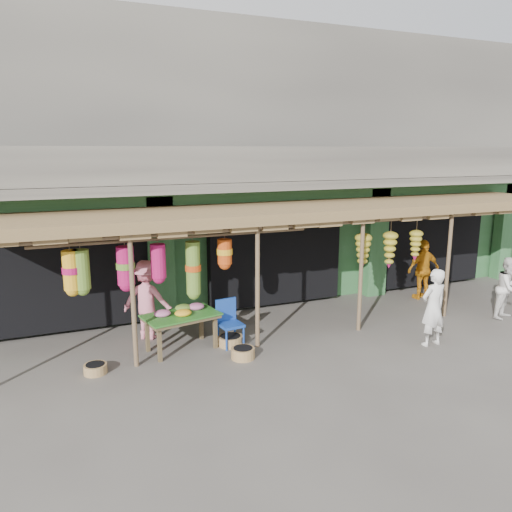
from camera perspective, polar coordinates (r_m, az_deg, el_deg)
name	(u,v)px	position (r m, az deg, el deg)	size (l,w,h in m)	color
ground	(316,333)	(11.39, 6.82, -8.74)	(80.00, 80.00, 0.00)	#514C47
building	(238,172)	(15.08, -2.08, 9.58)	(16.40, 6.80, 7.00)	gray
awning	(295,215)	(11.38, 4.48, 4.71)	(14.00, 2.70, 2.79)	brown
flower_table	(181,316)	(10.33, -8.55, -6.78)	(1.63, 1.14, 0.89)	brown
blue_chair	(229,320)	(10.54, -3.14, -7.29)	(0.52, 0.53, 0.97)	#1840A2
basket_left	(95,369)	(9.84, -17.88, -12.18)	(0.42, 0.42, 0.18)	#956943
basket_mid	(230,341)	(10.64, -2.94, -9.63)	(0.53, 0.53, 0.20)	olive
basket_right	(243,353)	(10.01, -1.50, -11.04)	(0.47, 0.47, 0.21)	olive
person_front	(433,307)	(11.04, 19.59, -5.55)	(0.60, 0.39, 1.65)	white
person_right	(509,288)	(13.51, 26.90, -3.28)	(0.73, 0.57, 1.51)	white
person_vendor	(423,269)	(14.34, 18.58, -1.47)	(0.97, 0.40, 1.65)	orange
person_shopper	(147,300)	(11.02, -12.31, -4.90)	(1.12, 0.64, 1.73)	pink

